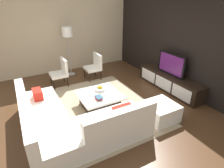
{
  "coord_description": "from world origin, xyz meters",
  "views": [
    {
      "loc": [
        3.66,
        -1.58,
        2.63
      ],
      "look_at": [
        -0.21,
        0.53,
        0.52
      ],
      "focal_mm": 29.52,
      "sensor_mm": 36.0,
      "label": 1
    }
  ],
  "objects_px": {
    "media_console": "(169,82)",
    "ottoman": "(160,111)",
    "sectional_couch": "(69,122)",
    "book_stack": "(99,97)",
    "fruit_bowl": "(100,89)",
    "coffee_table": "(99,100)",
    "accent_chair_far": "(95,65)",
    "television": "(171,64)",
    "floor_lamp": "(67,35)",
    "accent_chair_near": "(61,71)"
  },
  "relations": [
    {
      "from": "fruit_bowl",
      "to": "book_stack",
      "type": "distance_m",
      "value": 0.46
    },
    {
      "from": "sectional_couch",
      "to": "floor_lamp",
      "type": "height_order",
      "value": "floor_lamp"
    },
    {
      "from": "media_console",
      "to": "fruit_bowl",
      "type": "xyz_separation_m",
      "value": [
        -0.28,
        -2.2,
        0.18
      ]
    },
    {
      "from": "coffee_table",
      "to": "floor_lamp",
      "type": "height_order",
      "value": "floor_lamp"
    },
    {
      "from": "coffee_table",
      "to": "accent_chair_far",
      "type": "height_order",
      "value": "accent_chair_far"
    },
    {
      "from": "coffee_table",
      "to": "book_stack",
      "type": "xyz_separation_m",
      "value": [
        0.22,
        -0.12,
        0.22
      ]
    },
    {
      "from": "sectional_couch",
      "to": "ottoman",
      "type": "height_order",
      "value": "sectional_couch"
    },
    {
      "from": "media_console",
      "to": "accent_chair_near",
      "type": "bearing_deg",
      "value": -123.98
    },
    {
      "from": "coffee_table",
      "to": "floor_lamp",
      "type": "relative_size",
      "value": 0.61
    },
    {
      "from": "ottoman",
      "to": "book_stack",
      "type": "distance_m",
      "value": 1.49
    },
    {
      "from": "sectional_couch",
      "to": "book_stack",
      "type": "distance_m",
      "value": 0.97
    },
    {
      "from": "media_console",
      "to": "floor_lamp",
      "type": "bearing_deg",
      "value": -139.02
    },
    {
      "from": "coffee_table",
      "to": "fruit_bowl",
      "type": "bearing_deg",
      "value": 150.62
    },
    {
      "from": "book_stack",
      "to": "television",
      "type": "bearing_deg",
      "value": 92.9
    },
    {
      "from": "television",
      "to": "floor_lamp",
      "type": "xyz_separation_m",
      "value": [
        -2.62,
        -2.28,
        0.63
      ]
    },
    {
      "from": "floor_lamp",
      "to": "fruit_bowl",
      "type": "relative_size",
      "value": 6.09
    },
    {
      "from": "fruit_bowl",
      "to": "accent_chair_far",
      "type": "relative_size",
      "value": 0.32
    },
    {
      "from": "accent_chair_near",
      "to": "book_stack",
      "type": "relative_size",
      "value": 4.01
    },
    {
      "from": "sectional_couch",
      "to": "accent_chair_far",
      "type": "xyz_separation_m",
      "value": [
        -2.4,
        1.64,
        0.21
      ]
    },
    {
      "from": "ottoman",
      "to": "book_stack",
      "type": "xyz_separation_m",
      "value": [
        -0.92,
        -1.14,
        0.22
      ]
    },
    {
      "from": "sectional_couch",
      "to": "accent_chair_near",
      "type": "relative_size",
      "value": 2.86
    },
    {
      "from": "sectional_couch",
      "to": "accent_chair_far",
      "type": "distance_m",
      "value": 2.92
    },
    {
      "from": "fruit_bowl",
      "to": "book_stack",
      "type": "relative_size",
      "value": 1.29
    },
    {
      "from": "coffee_table",
      "to": "accent_chair_near",
      "type": "bearing_deg",
      "value": -164.33
    },
    {
      "from": "television",
      "to": "coffee_table",
      "type": "relative_size",
      "value": 0.95
    },
    {
      "from": "media_console",
      "to": "sectional_couch",
      "type": "distance_m",
      "value": 3.33
    },
    {
      "from": "television",
      "to": "sectional_couch",
      "type": "relative_size",
      "value": 0.4
    },
    {
      "from": "book_stack",
      "to": "accent_chair_near",
      "type": "bearing_deg",
      "value": -169.16
    },
    {
      "from": "television",
      "to": "accent_chair_near",
      "type": "xyz_separation_m",
      "value": [
        -1.89,
        -2.8,
        -0.34
      ]
    },
    {
      "from": "television",
      "to": "floor_lamp",
      "type": "distance_m",
      "value": 3.53
    },
    {
      "from": "accent_chair_near",
      "to": "book_stack",
      "type": "bearing_deg",
      "value": 2.66
    },
    {
      "from": "media_console",
      "to": "book_stack",
      "type": "relative_size",
      "value": 10.6
    },
    {
      "from": "coffee_table",
      "to": "book_stack",
      "type": "height_order",
      "value": "book_stack"
    },
    {
      "from": "book_stack",
      "to": "coffee_table",
      "type": "bearing_deg",
      "value": 152.35
    },
    {
      "from": "floor_lamp",
      "to": "accent_chair_far",
      "type": "distance_m",
      "value": 1.37
    },
    {
      "from": "media_console",
      "to": "accent_chair_far",
      "type": "bearing_deg",
      "value": -138.84
    },
    {
      "from": "accent_chair_far",
      "to": "coffee_table",
      "type": "bearing_deg",
      "value": -15.48
    },
    {
      "from": "media_console",
      "to": "ottoman",
      "type": "distance_m",
      "value": 1.64
    },
    {
      "from": "floor_lamp",
      "to": "book_stack",
      "type": "bearing_deg",
      "value": -2.84
    },
    {
      "from": "sectional_couch",
      "to": "floor_lamp",
      "type": "distance_m",
      "value": 3.5
    },
    {
      "from": "sectional_couch",
      "to": "coffee_table",
      "type": "xyz_separation_m",
      "value": [
        -0.62,
        0.99,
        -0.08
      ]
    },
    {
      "from": "sectional_couch",
      "to": "book_stack",
      "type": "height_order",
      "value": "sectional_couch"
    },
    {
      "from": "media_console",
      "to": "floor_lamp",
      "type": "height_order",
      "value": "floor_lamp"
    },
    {
      "from": "fruit_bowl",
      "to": "accent_chair_near",
      "type": "bearing_deg",
      "value": -159.49
    },
    {
      "from": "floor_lamp",
      "to": "ottoman",
      "type": "bearing_deg",
      "value": 15.39
    },
    {
      "from": "coffee_table",
      "to": "sectional_couch",
      "type": "bearing_deg",
      "value": -57.83
    },
    {
      "from": "accent_chair_near",
      "to": "accent_chair_far",
      "type": "xyz_separation_m",
      "value": [
        0.01,
        1.16,
        0.0
      ]
    },
    {
      "from": "television",
      "to": "sectional_couch",
      "type": "bearing_deg",
      "value": -80.97
    },
    {
      "from": "television",
      "to": "fruit_bowl",
      "type": "relative_size",
      "value": 3.52
    },
    {
      "from": "television",
      "to": "book_stack",
      "type": "distance_m",
      "value": 2.45
    }
  ]
}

